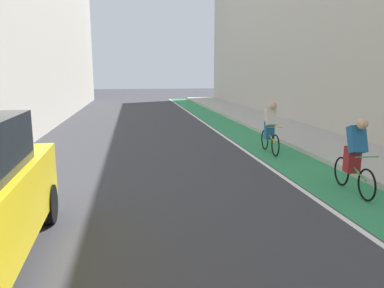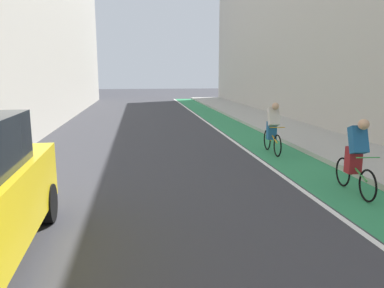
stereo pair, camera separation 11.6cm
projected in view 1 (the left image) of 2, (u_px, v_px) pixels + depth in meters
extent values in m
plane|color=#38383D|center=(163.00, 148.00, 12.71)|extent=(98.18, 98.18, 0.00)
cube|color=#2D8451|center=(245.00, 136.00, 15.19)|extent=(1.60, 44.63, 0.00)
cube|color=white|center=(224.00, 136.00, 15.05)|extent=(0.12, 44.63, 0.00)
cube|color=#A8A59E|center=(295.00, 133.00, 15.52)|extent=(2.77, 44.63, 0.14)
cylinder|color=black|center=(48.00, 204.00, 6.28)|extent=(0.24, 0.67, 0.66)
torus|color=black|center=(367.00, 185.00, 7.37)|extent=(0.09, 0.66, 0.65)
torus|color=black|center=(341.00, 171.00, 8.40)|extent=(0.09, 0.66, 0.65)
cylinder|color=#338C3F|center=(354.00, 168.00, 7.84)|extent=(0.11, 0.96, 0.33)
cylinder|color=#338C3F|center=(350.00, 162.00, 8.01)|extent=(0.04, 0.12, 0.55)
cylinder|color=#338C3F|center=(367.00, 157.00, 7.35)|extent=(0.48, 0.06, 0.02)
cube|color=maroon|center=(352.00, 159.00, 7.92)|extent=(0.30, 0.26, 0.56)
cube|color=#1E598C|center=(357.00, 139.00, 7.71)|extent=(0.35, 0.42, 0.60)
sphere|color=tan|center=(362.00, 124.00, 7.49)|extent=(0.22, 0.22, 0.22)
torus|color=black|center=(275.00, 145.00, 11.33)|extent=(0.07, 0.68, 0.68)
torus|color=black|center=(265.00, 139.00, 12.36)|extent=(0.07, 0.68, 0.68)
cylinder|color=gold|center=(270.00, 135.00, 11.80)|extent=(0.08, 0.96, 0.33)
cylinder|color=gold|center=(268.00, 132.00, 11.97)|extent=(0.04, 0.12, 0.55)
cylinder|color=gold|center=(275.00, 127.00, 11.31)|extent=(0.48, 0.04, 0.02)
cube|color=#1E598C|center=(269.00, 130.00, 11.88)|extent=(0.29, 0.25, 0.56)
cube|color=beige|center=(271.00, 116.00, 11.67)|extent=(0.34, 0.41, 0.60)
sphere|color=tan|center=(273.00, 106.00, 11.45)|extent=(0.22, 0.22, 0.22)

